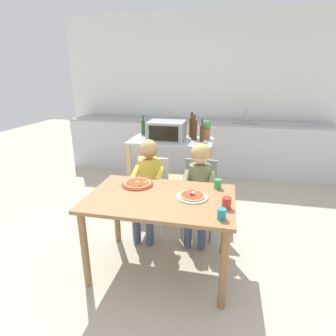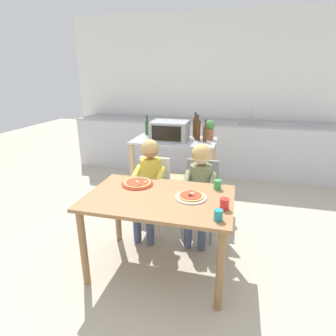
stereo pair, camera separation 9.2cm
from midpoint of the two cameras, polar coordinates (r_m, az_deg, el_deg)
The scene contains 20 objects.
ground_plane at distance 3.70m, azimuth 4.41°, elevation -8.11°, with size 12.51×12.51×0.00m, color #B7AD99.
back_wall_tiled at distance 5.22m, azimuth 8.69°, elevation 15.20°, with size 5.12×0.12×2.70m.
kitchen_counter at distance 4.96m, azimuth 7.68°, elevation 4.53°, with size 4.61×0.60×1.11m.
kitchen_island_cart at distance 3.58m, azimuth 2.03°, elevation 1.33°, with size 1.06×0.59×0.89m.
toaster_oven at distance 3.46m, azimuth 1.14°, elevation 7.81°, with size 0.45×0.37×0.24m.
bottle_brown_beer at distance 3.49m, azimuth 6.96°, elevation 7.99°, with size 0.07×0.07×0.32m.
bottle_clear_vinegar at distance 3.79m, azimuth -3.68°, elevation 8.51°, with size 0.05×0.05×0.26m.
bottle_slim_sauce at distance 3.65m, azimuth 6.46°, elevation 8.53°, with size 0.07×0.07×0.32m.
bottle_tall_green_wine at distance 3.42m, azimuth 8.54°, elevation 7.21°, with size 0.05×0.05×0.27m.
potted_herb_plant at distance 3.55m, azimuth 9.46°, elevation 8.08°, with size 0.12×0.12×0.24m.
dining_table at distance 2.33m, azimuth -0.71°, elevation -8.37°, with size 1.22×0.79×0.72m.
dining_chair_left at distance 3.03m, azimuth -2.35°, elevation -4.45°, with size 0.36×0.36×0.81m.
dining_chair_right at distance 2.96m, azimuth 7.75°, elevation -5.15°, with size 0.36×0.36×0.81m.
child_in_yellow_shirt at distance 2.85m, azimuth -3.09°, elevation -1.97°, with size 0.32×0.42×1.04m.
child_in_olive_shirt at distance 2.78m, azimuth 7.62°, elevation -2.65°, with size 0.32×0.42×1.01m.
pizza_plate_red_rimmed at distance 2.53m, azimuth -5.39°, elevation -3.19°, with size 0.29×0.29×0.03m.
pizza_plate_cream at distance 2.26m, azimuth 5.98°, elevation -5.98°, with size 0.26×0.26×0.03m.
drinking_cup_green at distance 2.45m, azimuth 11.39°, elevation -3.44°, with size 0.07×0.07×0.08m, color green.
drinking_cup_red at distance 2.11m, azimuth 12.97°, elevation -7.35°, with size 0.07×0.07×0.09m, color red.
drinking_cup_teal at distance 1.96m, azimuth 11.84°, elevation -9.63°, with size 0.06×0.06×0.08m, color teal.
Camera 2 is at (0.58, -1.98, 1.69)m, focal length 29.11 mm.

